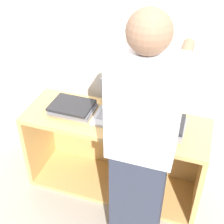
% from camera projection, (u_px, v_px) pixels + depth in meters
% --- Properties ---
extents(ground_plane, '(12.00, 12.00, 0.00)m').
position_uv_depth(ground_plane, '(106.00, 205.00, 2.59)').
color(ground_plane, '#9E9384').
extents(wall_back, '(8.00, 0.05, 2.40)m').
position_uv_depth(wall_back, '(130.00, 42.00, 2.33)').
color(wall_back, silver).
rests_on(wall_back, ground_plane).
extents(cart, '(1.42, 0.48, 0.72)m').
position_uv_depth(cart, '(117.00, 149.00, 2.61)').
color(cart, tan).
rests_on(cart, ground_plane).
extents(laptop_open, '(0.32, 0.29, 0.26)m').
position_uv_depth(laptop_open, '(117.00, 110.00, 2.35)').
color(laptop_open, '#B7B7BC').
rests_on(laptop_open, cart).
extents(laptop_stack_left, '(0.34, 0.26, 0.06)m').
position_uv_depth(laptop_stack_left, '(73.00, 108.00, 2.42)').
color(laptop_stack_left, gray).
rests_on(laptop_stack_left, cart).
extents(laptop_stack_right, '(0.34, 0.26, 0.08)m').
position_uv_depth(laptop_stack_right, '(162.00, 124.00, 2.23)').
color(laptop_stack_right, gray).
rests_on(laptop_stack_right, cart).
extents(person, '(0.40, 0.53, 1.72)m').
position_uv_depth(person, '(141.00, 149.00, 1.87)').
color(person, '#2D3342').
rests_on(person, ground_plane).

